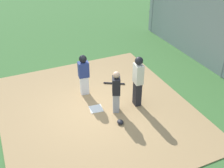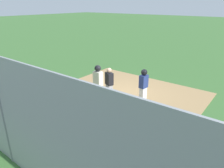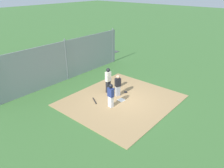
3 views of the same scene
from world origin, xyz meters
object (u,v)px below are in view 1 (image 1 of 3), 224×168
at_px(catcher_mask, 120,122).
at_px(parked_car_dark, 201,11).
at_px(runner, 84,73).
at_px(umpire, 138,80).
at_px(catcher, 116,91).
at_px(baseball_bat, 114,83).
at_px(home_plate, 96,109).

height_order(catcher_mask, parked_car_dark, parked_car_dark).
distance_m(runner, parked_car_dark, 10.58).
xyz_separation_m(runner, parked_car_dark, (4.95, -9.35, -0.32)).
bearing_deg(umpire, parked_car_dark, -135.92).
height_order(catcher, parked_car_dark, catcher).
bearing_deg(catcher_mask, runner, 12.01).
height_order(runner, baseball_bat, runner).
distance_m(catcher_mask, parked_car_dark, 11.40).
xyz_separation_m(home_plate, runner, (1.10, 0.02, 0.89)).
bearing_deg(catcher, parked_car_dark, -121.21).
height_order(catcher, catcher_mask, catcher).
bearing_deg(runner, baseball_bat, 103.75).
bearing_deg(catcher_mask, parked_car_dark, -51.37).
xyz_separation_m(umpire, runner, (1.41, 1.47, -0.10)).
xyz_separation_m(umpire, catcher_mask, (-0.75, 1.01, -0.94)).
relative_size(runner, baseball_bat, 1.88).
relative_size(catcher, runner, 0.96).
bearing_deg(runner, parked_car_dark, 124.14).
bearing_deg(home_plate, runner, 1.19).
distance_m(umpire, catcher_mask, 1.57).
bearing_deg(umpire, home_plate, -6.75).
distance_m(catcher, umpire, 0.87).
bearing_deg(runner, catcher_mask, 18.28).
bearing_deg(umpire, catcher_mask, 41.87).
relative_size(umpire, catcher_mask, 7.78).
xyz_separation_m(home_plate, catcher, (-0.36, -0.60, 0.78)).
distance_m(runner, catcher_mask, 2.36).
bearing_deg(parked_car_dark, home_plate, -60.75).
relative_size(baseball_bat, parked_car_dark, 0.20).
xyz_separation_m(catcher, baseball_bat, (1.63, -0.67, -0.76)).
relative_size(home_plate, catcher_mask, 1.83).
bearing_deg(parked_car_dark, catcher, -57.41).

